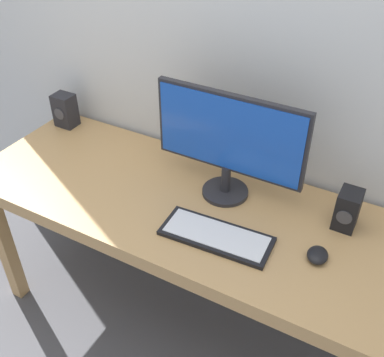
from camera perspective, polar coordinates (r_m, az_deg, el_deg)
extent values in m
plane|color=#4C4C51|center=(2.31, -0.81, -17.14)|extent=(6.00, 6.00, 0.00)
cube|color=tan|center=(1.78, -1.00, -3.52)|extent=(1.76, 0.66, 0.06)
cube|color=tan|center=(2.32, -22.25, -7.61)|extent=(0.06, 0.06, 0.68)
cube|color=tan|center=(2.57, -13.92, -0.72)|extent=(0.06, 0.06, 0.68)
cylinder|color=#232328|center=(1.80, 4.15, -1.62)|extent=(0.18, 0.18, 0.02)
cylinder|color=#232328|center=(1.76, 4.24, -0.03)|extent=(0.04, 0.04, 0.11)
cube|color=#232328|center=(1.66, 4.72, 5.64)|extent=(0.58, 0.02, 0.31)
cube|color=blue|center=(1.65, 4.51, 5.42)|extent=(0.56, 0.01, 0.29)
cube|color=black|center=(1.61, 3.05, -7.16)|extent=(0.40, 0.18, 0.01)
cube|color=silver|center=(1.60, 3.06, -6.93)|extent=(0.37, 0.15, 0.00)
ellipsoid|color=black|center=(1.58, 15.37, -9.18)|extent=(0.08, 0.09, 0.03)
cube|color=black|center=(1.70, 18.81, -3.66)|extent=(0.08, 0.10, 0.15)
cylinder|color=#3F3F44|center=(1.66, 18.41, -4.65)|extent=(0.05, 0.00, 0.05)
cube|color=#232328|center=(2.28, -15.51, 8.19)|extent=(0.10, 0.08, 0.16)
cylinder|color=#3F3F44|center=(2.25, -16.22, 7.72)|extent=(0.06, 0.00, 0.06)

